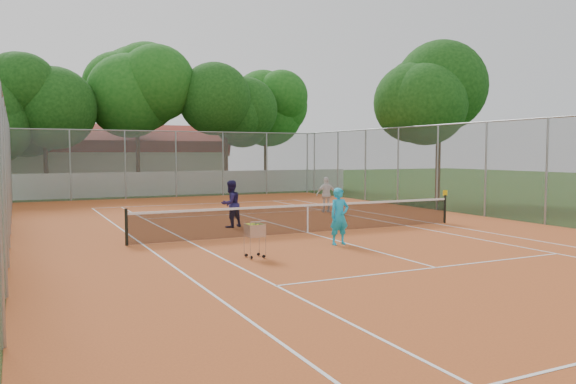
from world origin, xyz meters
name	(u,v)px	position (x,y,z in m)	size (l,w,h in m)	color
ground	(308,233)	(0.00, 0.00, 0.00)	(120.00, 120.00, 0.00)	#16330E
court_pad	(308,233)	(0.00, 0.00, 0.01)	(18.00, 34.00, 0.02)	#B35222
court_lines	(308,233)	(0.00, 0.00, 0.02)	(10.98, 23.78, 0.01)	white
tennis_net	(308,218)	(0.00, 0.00, 0.51)	(11.88, 0.10, 0.98)	black
perimeter_fence	(308,174)	(0.00, 0.00, 2.00)	(18.00, 34.00, 4.00)	slate
boundary_wall	(168,183)	(0.00, 19.00, 0.75)	(26.00, 0.30, 1.50)	white
clubhouse	(111,159)	(-2.00, 29.00, 2.20)	(16.40, 9.00, 4.40)	beige
tropical_trees	(156,119)	(0.00, 22.00, 5.00)	(29.00, 19.00, 10.00)	#0F370D
player_near	(339,216)	(-0.31, -2.57, 0.85)	(0.61, 0.40, 1.66)	#1AAADD
player_far_left	(231,204)	(-1.84, 2.44, 0.87)	(0.82, 0.64, 1.70)	#1E1849
player_far_right	(327,195)	(3.83, 5.39, 0.82)	(0.94, 0.39, 1.60)	silver
ball_hopper	(255,239)	(-3.32, -3.38, 0.50)	(0.46, 0.46, 0.95)	#B3B4BB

